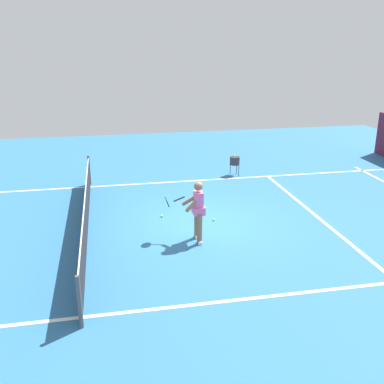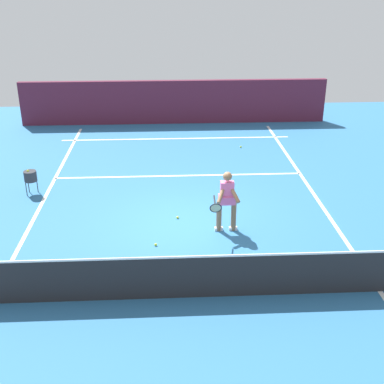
# 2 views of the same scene
# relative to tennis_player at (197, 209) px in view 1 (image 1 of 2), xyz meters

# --- Properties ---
(ground_plane) EXTENTS (25.06, 25.06, 0.00)m
(ground_plane) POSITION_rel_tennis_player_xyz_m (1.05, -0.38, -0.85)
(ground_plane) COLOR teal
(service_line_marking) EXTENTS (7.70, 0.10, 0.01)m
(service_line_marking) POSITION_rel_tennis_player_xyz_m (1.05, -3.69, -0.84)
(service_line_marking) COLOR white
(service_line_marking) RESTS_ON ground
(sideline_left_marking) EXTENTS (0.10, 17.28, 0.01)m
(sideline_left_marking) POSITION_rel_tennis_player_xyz_m (-2.80, -0.38, -0.84)
(sideline_left_marking) COLOR white
(sideline_left_marking) RESTS_ON ground
(sideline_right_marking) EXTENTS (0.10, 17.28, 0.01)m
(sideline_right_marking) POSITION_rel_tennis_player_xyz_m (4.90, -0.38, -0.84)
(sideline_right_marking) COLOR white
(sideline_right_marking) RESTS_ON ground
(court_net) EXTENTS (8.38, 0.08, 1.02)m
(court_net) POSITION_rel_tennis_player_xyz_m (1.05, 2.72, -0.37)
(court_net) COLOR #4C4C51
(court_net) RESTS_ON ground
(tennis_player) EXTENTS (0.77, 0.92, 1.55)m
(tennis_player) POSITION_rel_tennis_player_xyz_m (0.00, 0.00, 0.00)
(tennis_player) COLOR #8C6647
(tennis_player) RESTS_ON ground
(tennis_ball_near) EXTENTS (0.07, 0.07, 0.07)m
(tennis_ball_near) POSITION_rel_tennis_player_xyz_m (1.72, 0.66, -0.81)
(tennis_ball_near) COLOR #D1E533
(tennis_ball_near) RESTS_ON ground
(tennis_ball_mid) EXTENTS (0.07, 0.07, 0.07)m
(tennis_ball_mid) POSITION_rel_tennis_player_xyz_m (1.17, -0.73, -0.81)
(tennis_ball_mid) COLOR #D1E533
(tennis_ball_mid) RESTS_ON ground
(ball_hopper) EXTENTS (0.36, 0.36, 0.74)m
(ball_hopper) POSITION_rel_tennis_player_xyz_m (5.31, -2.53, -0.30)
(ball_hopper) COLOR #333338
(ball_hopper) RESTS_ON ground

